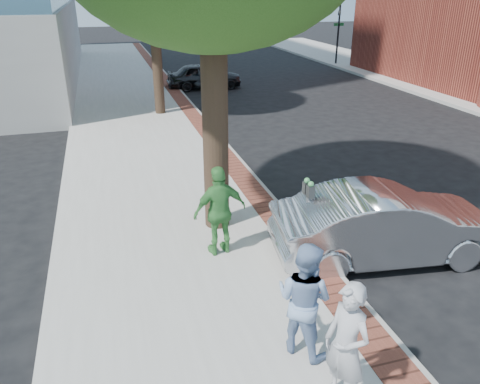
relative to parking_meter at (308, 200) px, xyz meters
name	(u,v)px	position (x,y,z in m)	size (l,w,h in m)	color
ground	(273,272)	(-0.80, -0.37, -1.21)	(120.00, 120.00, 0.00)	black
sidewalk	(146,146)	(-2.30, 7.63, -1.13)	(5.00, 60.00, 0.15)	#9E9991
brick_strip	(212,138)	(-0.10, 7.63, -1.05)	(0.60, 60.00, 0.01)	brown
curb	(222,139)	(0.25, 7.63, -1.13)	(0.10, 60.00, 0.15)	gray
signal_near	(159,35)	(0.10, 21.63, 1.05)	(0.70, 0.15, 3.80)	black
signal_far	(338,30)	(11.70, 21.63, 1.05)	(0.70, 0.15, 3.80)	black
parking_meter	(308,200)	(0.00, 0.00, 0.00)	(0.12, 0.32, 1.47)	gray
person_gray	(346,346)	(-1.06, -3.52, -0.20)	(0.62, 0.41, 1.70)	#A1A2A6
person_officer	(304,299)	(-1.17, -2.53, -0.20)	(0.83, 0.65, 1.70)	#7B96BE
person_green	(220,211)	(-1.62, 0.36, -0.17)	(1.04, 0.43, 1.77)	#3E883E
sedan_silver	(387,225)	(1.46, -0.50, -0.49)	(1.52, 4.36, 1.44)	#B2B4BA
bg_car	(204,76)	(1.64, 16.65, -0.56)	(1.53, 3.79, 1.29)	black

